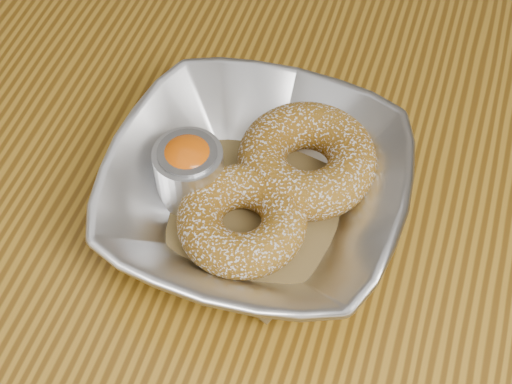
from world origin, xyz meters
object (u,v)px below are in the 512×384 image
(serving_bowl, at_px, (256,193))
(donut_back, at_px, (307,160))
(table, at_px, (245,265))
(donut_front, at_px, (242,220))
(ramekin, at_px, (189,170))

(serving_bowl, bearing_deg, donut_back, 56.16)
(table, height_order, donut_back, donut_back)
(donut_front, distance_m, ramekin, 0.06)
(ramekin, bearing_deg, serving_bowl, -0.10)
(table, bearing_deg, donut_back, 39.97)
(table, distance_m, ramekin, 0.14)
(table, bearing_deg, serving_bowl, -32.78)
(table, relative_size, serving_bowl, 5.19)
(donut_back, bearing_deg, ramekin, -152.78)
(donut_back, distance_m, donut_front, 0.08)
(table, height_order, ramekin, ramekin)
(serving_bowl, bearing_deg, table, 147.22)
(serving_bowl, bearing_deg, ramekin, 179.90)
(donut_back, relative_size, donut_front, 1.12)
(serving_bowl, xyz_separation_m, donut_back, (0.03, 0.04, 0.00))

